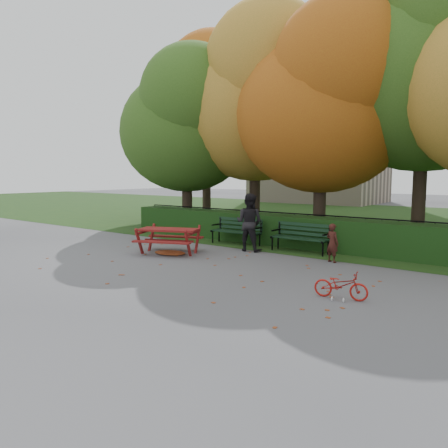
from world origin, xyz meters
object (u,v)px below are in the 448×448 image
Objects in this scene: bench_left at (237,229)px; picnic_table at (169,234)px; bench_right at (301,235)px; child at (332,243)px; tree_a at (188,122)px; tree_b at (259,97)px; tree_d at (437,59)px; tree_c at (328,101)px; tree_f at (208,108)px; adult at (249,222)px; bicycle at (341,285)px.

picnic_table is (-0.63, -2.62, 0.06)m from bench_left.
bench_right is at bearing 18.07° from picnic_table.
child reaches higher than bench_left.
tree_a is 3.11m from tree_b.
tree_c is at bearing -157.39° from tree_d.
tree_b reaches higher than bench_left.
bench_right is (8.23, -5.54, -5.17)m from tree_f.
tree_f reaches higher than tree_b.
picnic_table is 1.21× the size of adult.
tree_b is at bearing -27.99° from tree_f.
tree_d reaches higher than tree_b.
picnic_table is at bearing -84.85° from tree_b.
tree_b reaches higher than tree_a.
picnic_table is 4.76m from child.
bench_right is 5.02m from bicycle.
bicycle is (4.34, -3.24, -0.62)m from adult.
tree_f is 15.70m from bicycle.
adult is (-4.15, -4.33, -5.09)m from tree_d.
tree_b reaches higher than child.
tree_a is 3.47× the size of picnic_table.
tree_a is at bearing -62.02° from tree_f.
tree_f is 8.70× the size of child.
tree_c is 5.10m from adult.
child is 0.59× the size of adult.
picnic_table is at bearing -54.10° from tree_a.
tree_d is 7.86m from adult.
adult is 1.73× the size of bicycle.
tree_f is 10.50m from adult.
tree_f reaches higher than bench_left.
tree_d is at bearing 34.26° from bench_left.
tree_a is at bearing -156.95° from tree_b.
bench_right is 1.71× the size of child.
picnic_table is at bearing 39.11° from adult.
adult is at bearing -42.71° from tree_f.
bench_right is at bearing -40.67° from tree_b.
adult is at bearing -37.82° from bench_left.
child is (9.63, -6.41, -5.16)m from tree_f.
tree_d is at bearing 4.38° from tree_b.
tree_b is at bearing 33.47° from bicycle.
bench_right is 1.75× the size of bicycle.
bench_right is 0.83× the size of picnic_table.
tree_a is at bearing -176.35° from tree_c.
bicycle is (2.97, -4.04, -0.25)m from bench_right.
adult is (4.92, -2.68, -3.63)m from tree_a.
tree_a is 0.94× the size of tree_c.
adult reaches higher than child.
tree_f is at bearing 40.35° from bicycle.
bench_right is at bearing -33.92° from tree_f.
tree_d is 5.32× the size of bench_right.
tree_a is 6.04m from tree_c.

